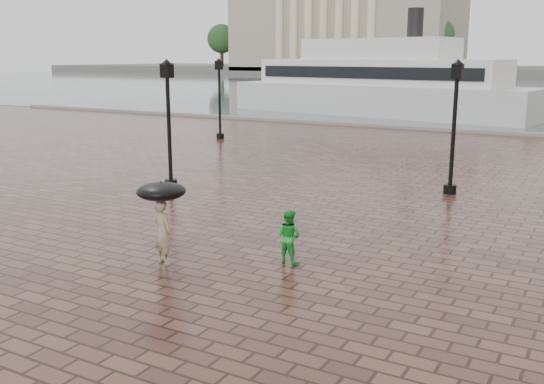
{
  "coord_description": "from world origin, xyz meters",
  "views": [
    {
      "loc": [
        7.66,
        -6.84,
        4.62
      ],
      "look_at": [
        0.61,
        5.7,
        1.4
      ],
      "focal_mm": 40.0,
      "sensor_mm": 36.0,
      "label": 1
    }
  ],
  "objects_px": {
    "adult_pedestrian": "(163,232)",
    "child_pedestrian": "(289,236)",
    "street_lamps": "(365,112)",
    "ferry_near": "(378,84)"
  },
  "relations": [
    {
      "from": "child_pedestrian",
      "to": "street_lamps",
      "type": "bearing_deg",
      "value": -69.99
    },
    {
      "from": "child_pedestrian",
      "to": "ferry_near",
      "type": "xyz_separation_m",
      "value": [
        -10.71,
        35.74,
        1.85
      ]
    },
    {
      "from": "ferry_near",
      "to": "street_lamps",
      "type": "bearing_deg",
      "value": -62.56
    },
    {
      "from": "adult_pedestrian",
      "to": "child_pedestrian",
      "type": "height_order",
      "value": "adult_pedestrian"
    },
    {
      "from": "child_pedestrian",
      "to": "ferry_near",
      "type": "relative_size",
      "value": 0.05
    },
    {
      "from": "street_lamps",
      "to": "child_pedestrian",
      "type": "distance_m",
      "value": 13.1
    },
    {
      "from": "adult_pedestrian",
      "to": "child_pedestrian",
      "type": "distance_m",
      "value": 2.85
    },
    {
      "from": "child_pedestrian",
      "to": "adult_pedestrian",
      "type": "bearing_deg",
      "value": 37.33
    },
    {
      "from": "street_lamps",
      "to": "adult_pedestrian",
      "type": "relative_size",
      "value": 14.33
    },
    {
      "from": "street_lamps",
      "to": "adult_pedestrian",
      "type": "distance_m",
      "value": 14.19
    }
  ]
}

